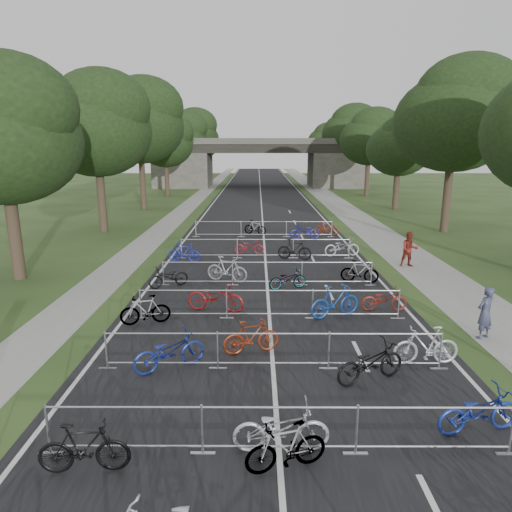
{
  "coord_description": "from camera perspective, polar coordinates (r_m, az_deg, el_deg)",
  "views": [
    {
      "loc": [
        -0.44,
        -4.36,
        6.03
      ],
      "look_at": [
        -0.5,
        15.96,
        1.1
      ],
      "focal_mm": 32.0,
      "sensor_mm": 36.0,
      "label": 1
    }
  ],
  "objects": [
    {
      "name": "bike_12",
      "position": [
        16.27,
        -13.67,
        -6.59
      ],
      "size": [
        1.78,
        0.94,
        1.03
      ],
      "primitive_type": "imported",
      "rotation": [
        0.0,
        0.0,
        4.99
      ],
      "color": "#A8AAB0",
      "rests_on": "ground"
    },
    {
      "name": "bike_23",
      "position": [
        25.9,
        10.7,
        1.12
      ],
      "size": [
        2.08,
        1.0,
        1.05
      ],
      "primitive_type": "imported",
      "rotation": [
        0.0,
        0.0,
        1.73
      ],
      "color": "#ACACB4",
      "rests_on": "ground"
    },
    {
      "name": "tree_right_4",
      "position": [
        69.65,
        11.77,
        14.9
      ],
      "size": [
        8.18,
        8.18,
        12.47
      ],
      "color": "#33261C",
      "rests_on": "ground"
    },
    {
      "name": "bike_20",
      "position": [
        24.33,
        -8.97,
        0.39
      ],
      "size": [
        1.81,
        0.79,
        1.05
      ],
      "primitive_type": "imported",
      "rotation": [
        0.0,
        0.0,
        1.4
      ],
      "color": "#1C289E",
      "rests_on": "ground"
    },
    {
      "name": "barrier_row_5",
      "position": [
        24.98,
        1.16,
        0.95
      ],
      "size": [
        9.7,
        0.08,
        1.1
      ],
      "color": "#A8AAB0",
      "rests_on": "ground"
    },
    {
      "name": "bike_22",
      "position": [
        24.74,
        4.85,
        0.79
      ],
      "size": [
        1.92,
        0.99,
        1.11
      ],
      "primitive_type": "imported",
      "rotation": [
        0.0,
        0.0,
        1.3
      ],
      "color": "black",
      "rests_on": "ground"
    },
    {
      "name": "pedestrian_b",
      "position": [
        24.44,
        18.62,
        0.77
      ],
      "size": [
        0.89,
        0.71,
        1.79
      ],
      "primitive_type": "imported",
      "rotation": [
        0.0,
        0.0,
        -0.04
      ],
      "color": "maroon",
      "rests_on": "ground"
    },
    {
      "name": "sidewalk_left",
      "position": [
        55.15,
        -7.26,
        7.26
      ],
      "size": [
        2.0,
        140.0,
        0.01
      ],
      "primitive_type": "cube",
      "color": "gray",
      "rests_on": "ground"
    },
    {
      "name": "tree_right_2",
      "position": [
        46.32,
        17.62,
        12.92
      ],
      "size": [
        6.16,
        6.16,
        9.39
      ],
      "color": "#33261C",
      "rests_on": "ground"
    },
    {
      "name": "barrier_row_4",
      "position": [
        20.13,
        1.41,
        -2.18
      ],
      "size": [
        9.7,
        0.08,
        1.1
      ],
      "color": "#A8AAB0",
      "rests_on": "ground"
    },
    {
      "name": "tree_left_4",
      "position": [
        69.17,
        -9.26,
        14.52
      ],
      "size": [
        7.56,
        7.56,
        11.53
      ],
      "color": "#33261C",
      "rests_on": "ground"
    },
    {
      "name": "bike_16",
      "position": [
        20.21,
        -10.87,
        -2.61
      ],
      "size": [
        1.84,
        1.43,
        0.93
      ],
      "primitive_type": "imported",
      "rotation": [
        0.0,
        0.0,
        5.25
      ],
      "color": "black",
      "rests_on": "ground"
    },
    {
      "name": "sidewalk_right",
      "position": [
        55.34,
        9.0,
        7.22
      ],
      "size": [
        3.0,
        140.0,
        0.01
      ],
      "primitive_type": "cube",
      "color": "gray",
      "rests_on": "ground"
    },
    {
      "name": "bike_11",
      "position": [
        13.88,
        20.48,
        -10.48
      ],
      "size": [
        1.91,
        0.65,
        1.13
      ],
      "primitive_type": "imported",
      "rotation": [
        0.0,
        0.0,
        4.77
      ],
      "color": "#B3B5BC",
      "rests_on": "ground"
    },
    {
      "name": "tree_left_1",
      "position": [
        34.12,
        -19.26,
        15.04
      ],
      "size": [
        7.56,
        7.56,
        11.53
      ],
      "color": "#33261C",
      "rests_on": "ground"
    },
    {
      "name": "bike_26",
      "position": [
        30.14,
        6.15,
        3.05
      ],
      "size": [
        2.15,
        1.18,
        1.07
      ],
      "primitive_type": "imported",
      "rotation": [
        0.0,
        0.0,
        4.96
      ],
      "color": "#1C1E9A",
      "rests_on": "ground"
    },
    {
      "name": "bike_4",
      "position": [
        9.8,
        -20.71,
        -21.58
      ],
      "size": [
        1.76,
        0.61,
        1.04
      ],
      "primitive_type": "imported",
      "rotation": [
        0.0,
        0.0,
        1.64
      ],
      "color": "black",
      "rests_on": "ground"
    },
    {
      "name": "barrier_row_1",
      "position": [
        9.68,
        2.94,
        -20.91
      ],
      "size": [
        9.7,
        0.08,
        1.1
      ],
      "color": "#A8AAB0",
      "rests_on": "ground"
    },
    {
      "name": "bike_27",
      "position": [
        31.61,
        8.79,
        3.41
      ],
      "size": [
        1.75,
        1.08,
        1.02
      ],
      "primitive_type": "imported",
      "rotation": [
        0.0,
        0.0,
        1.19
      ],
      "color": "maroon",
      "rests_on": "ground"
    },
    {
      "name": "barrier_row_6",
      "position": [
        30.86,
        0.97,
        3.39
      ],
      "size": [
        9.7,
        0.08,
        1.1
      ],
      "color": "#A8AAB0",
      "rests_on": "ground"
    },
    {
      "name": "tree_right_5",
      "position": [
        81.42,
        10.0,
        13.38
      ],
      "size": [
        6.16,
        6.16,
        9.39
      ],
      "color": "#33261C",
      "rests_on": "ground"
    },
    {
      "name": "tree_right_3",
      "position": [
        57.9,
        14.12,
        14.13
      ],
      "size": [
        7.17,
        7.17,
        10.93
      ],
      "color": "#33261C",
      "rests_on": "ground"
    },
    {
      "name": "tree_left_6",
      "position": [
        92.94,
        -6.82,
        13.83
      ],
      "size": [
        6.72,
        6.72,
        10.25
      ],
      "color": "#33261C",
      "rests_on": "ground"
    },
    {
      "name": "bike_25",
      "position": [
        31.68,
        -0.12,
        3.58
      ],
      "size": [
        1.69,
        1.15,
        0.99
      ],
      "primitive_type": "imported",
      "rotation": [
        0.0,
        0.0,
        1.11
      ],
      "color": "#A8AAB0",
      "rests_on": "ground"
    },
    {
      "name": "bike_21",
      "position": [
        25.93,
        -0.85,
        1.18
      ],
      "size": [
        1.71,
        0.69,
        0.88
      ],
      "primitive_type": "imported",
      "rotation": [
        0.0,
        0.0,
        1.5
      ],
      "color": "maroon",
      "rests_on": "ground"
    },
    {
      "name": "road",
      "position": [
        54.7,
        0.62,
        7.31
      ],
      "size": [
        11.0,
        140.0,
        0.01
      ],
      "primitive_type": "cube",
      "color": "black",
      "rests_on": "ground"
    },
    {
      "name": "barrier_row_2",
      "position": [
        12.81,
        2.16,
        -11.74
      ],
      "size": [
        9.7,
        0.08,
        1.1
      ],
      "color": "#A8AAB0",
      "rests_on": "ground"
    },
    {
      "name": "tree_left_5",
      "position": [
        81.06,
        -7.88,
        14.99
      ],
      "size": [
        8.4,
        8.4,
        12.81
      ],
      "color": "#33261C",
      "rests_on": "ground"
    },
    {
      "name": "bike_9",
      "position": [
        13.7,
        -0.59,
        -10.09
      ],
      "size": [
        1.8,
        0.97,
        1.04
      ],
      "primitive_type": "imported",
      "rotation": [
        0.0,
        0.0,
        1.87
      ],
      "color": "maroon",
      "rests_on": "ground"
    },
    {
      "name": "barrier_row_3",
      "position": [
        16.32,
        1.71,
        -6.02
      ],
      "size": [
        9.7,
        0.08,
        1.1
      ],
      "color": "#A8AAB0",
      "rests_on": "ground"
    },
    {
      "name": "bike_19",
      "position": [
        21.04,
        12.83,
        -1.94
      ],
      "size": [
        1.75,
        0.87,
        1.01
      ],
      "primitive_type": "imported",
      "rotation": [
        0.0,
        0.0,
        1.33
      ],
      "color": "#A8AAB0",
      "rests_on": "ground"
    },
    {
      "name": "bike_18",
      "position": [
        19.65,
        3.97,
        -2.94
      ],
      "size": [
        1.77,
        1.09,
        0.88
      ],
      "primitive_type": "imported",
      "rotation": [
        0.0,
        0.0,
        1.9
      ],
      "color": "#A8AAB0",
      "rests_on": "ground"
    },
    {
      "name": "bike_7",
      "position": [
        11.34,
        26.07,
        -17.03
      ],
      "size": [
        2.03,
        1.07,
        1.01
      ],
      "primitive_type": "imported",
      "rotation": [
        0.0,
        0.0,
        1.78
      ],
      "color": "navy",
      "rests_on": "ground"
    },
    {
      "name": "bike_13",
      "position": [
        17.01,
        -5.06,
        -5.15
      ],
      "size": [
        2.27,
        1.21,
        1.14
      ],
      "primitive_type": "imported",
      "rotation": [
        0.0,
        0.0,
        1.35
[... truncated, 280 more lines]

